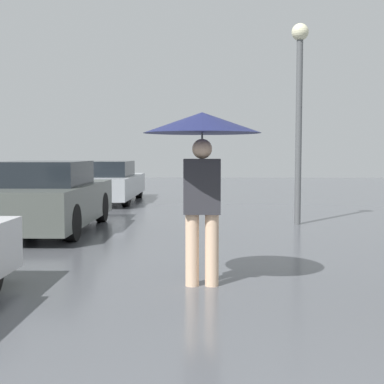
% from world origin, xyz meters
% --- Properties ---
extents(pedestrian, '(1.23, 1.23, 1.83)m').
position_xyz_m(pedestrian, '(-0.32, 5.00, 1.54)').
color(pedestrian, beige).
rests_on(pedestrian, ground_plane).
extents(parked_car_middle, '(1.66, 3.95, 1.26)m').
position_xyz_m(parked_car_middle, '(-3.16, 8.99, 0.59)').
color(parked_car_middle, '#4C514C').
rests_on(parked_car_middle, ground_plane).
extents(parked_car_farthest, '(1.90, 4.42, 1.17)m').
position_xyz_m(parked_car_farthest, '(-3.23, 14.72, 0.56)').
color(parked_car_farthest, '#9EA3A8').
rests_on(parked_car_farthest, ground_plane).
extents(street_lamp, '(0.33, 0.33, 3.90)m').
position_xyz_m(street_lamp, '(1.54, 9.94, 2.58)').
color(street_lamp, '#515456').
rests_on(street_lamp, ground_plane).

